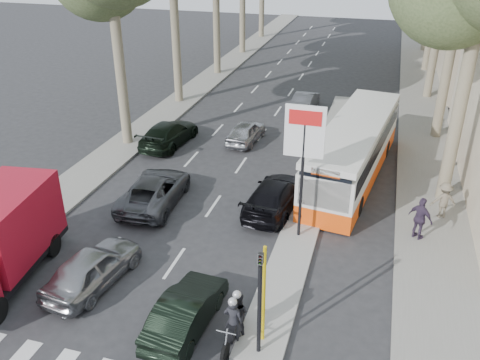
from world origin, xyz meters
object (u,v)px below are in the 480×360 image
(city_bus, at_px, (354,149))
(motorcycle, at_px, (235,319))
(dark_hatchback, at_px, (186,311))
(silver_hatchback, at_px, (93,268))

(city_bus, bearing_deg, motorcycle, -93.27)
(city_bus, relative_size, motorcycle, 5.50)
(dark_hatchback, height_order, city_bus, city_bus)
(motorcycle, bearing_deg, city_bus, 80.56)
(dark_hatchback, distance_m, city_bus, 12.86)
(dark_hatchback, relative_size, motorcycle, 1.90)
(silver_hatchback, height_order, dark_hatchback, silver_hatchback)
(silver_hatchback, distance_m, dark_hatchback, 4.06)
(silver_hatchback, relative_size, dark_hatchback, 1.06)
(silver_hatchback, bearing_deg, city_bus, -117.60)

